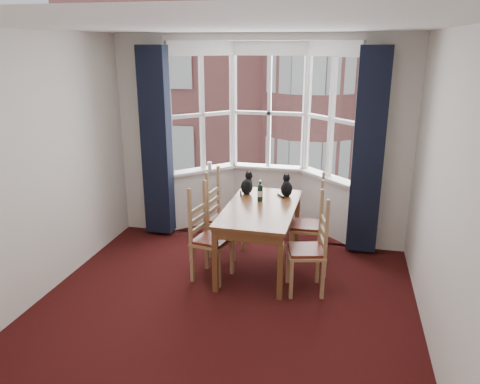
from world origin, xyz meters
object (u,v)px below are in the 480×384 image
(chair_left_far, at_px, (220,219))
(chair_right_near, at_px, (314,252))
(candle_tall, at_px, (210,166))
(chair_right_far, at_px, (313,227))
(wine_bottle, at_px, (260,192))
(dining_table, at_px, (261,214))
(chair_left_near, at_px, (205,240))
(cat_right, at_px, (287,188))
(cat_left, at_px, (247,185))

(chair_left_far, xyz_separation_m, chair_right_near, (1.28, -0.73, 0.00))
(chair_left_far, bearing_deg, candle_tall, 113.08)
(chair_right_far, height_order, wine_bottle, wine_bottle)
(dining_table, relative_size, chair_left_near, 1.69)
(chair_left_near, distance_m, cat_right, 1.29)
(chair_right_far, bearing_deg, chair_left_far, -179.82)
(chair_right_far, bearing_deg, chair_right_near, -85.04)
(chair_right_near, xyz_separation_m, wine_bottle, (-0.73, 0.66, 0.44))
(cat_left, height_order, candle_tall, cat_left)
(cat_right, height_order, wine_bottle, cat_right)
(chair_left_near, bearing_deg, chair_right_near, -2.48)
(chair_right_near, distance_m, chair_right_far, 0.74)
(chair_right_near, distance_m, wine_bottle, 1.08)
(dining_table, bearing_deg, chair_right_far, 24.49)
(chair_right_far, relative_size, cat_right, 3.18)
(chair_left_near, height_order, candle_tall, candle_tall)
(chair_left_far, distance_m, cat_right, 0.96)
(dining_table, bearing_deg, wine_bottle, 103.05)
(cat_left, bearing_deg, cat_right, 2.28)
(dining_table, distance_m, candle_tall, 1.64)
(wine_bottle, relative_size, candle_tall, 2.39)
(chair_right_far, height_order, candle_tall, candle_tall)
(chair_left_near, height_order, chair_left_far, same)
(chair_left_far, height_order, wine_bottle, wine_bottle)
(chair_right_near, distance_m, candle_tall, 2.46)
(chair_right_far, distance_m, candle_tall, 1.96)
(dining_table, bearing_deg, cat_left, 119.91)
(chair_left_far, bearing_deg, cat_right, 14.08)
(chair_right_near, bearing_deg, candle_tall, 134.63)
(cat_right, bearing_deg, chair_left_near, -132.99)
(chair_left_near, relative_size, chair_right_near, 1.00)
(cat_right, bearing_deg, wine_bottle, -135.62)
(chair_right_far, xyz_separation_m, cat_right, (-0.38, 0.21, 0.43))
(chair_left_far, xyz_separation_m, cat_left, (0.32, 0.19, 0.43))
(chair_right_far, xyz_separation_m, candle_tall, (-1.63, 0.98, 0.45))
(chair_left_far, relative_size, cat_left, 3.08)
(chair_right_near, bearing_deg, wine_bottle, 138.07)
(chair_left_near, xyz_separation_m, candle_tall, (-0.43, 1.66, 0.45))
(chair_right_near, relative_size, wine_bottle, 3.41)
(chair_right_near, relative_size, chair_right_far, 1.00)
(cat_left, height_order, cat_right, cat_left)
(dining_table, relative_size, chair_left_far, 1.69)
(chair_right_far, bearing_deg, dining_table, -155.51)
(chair_left_far, relative_size, wine_bottle, 3.41)
(cat_left, xyz_separation_m, candle_tall, (-0.74, 0.80, 0.02))
(chair_right_far, height_order, cat_left, cat_left)
(dining_table, distance_m, cat_right, 0.58)
(dining_table, height_order, wine_bottle, wine_bottle)
(cat_left, xyz_separation_m, wine_bottle, (0.22, -0.26, 0.00))
(dining_table, relative_size, wine_bottle, 5.77)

